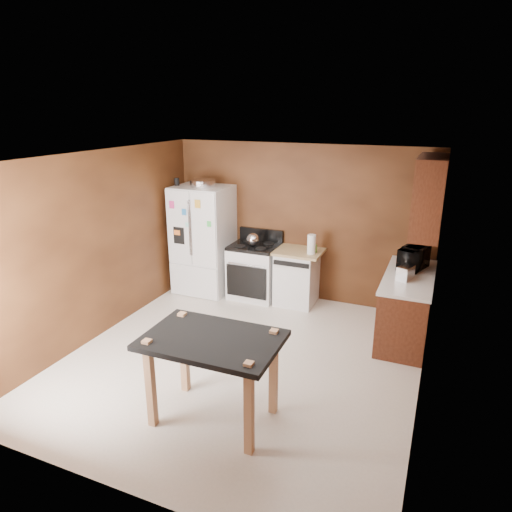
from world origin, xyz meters
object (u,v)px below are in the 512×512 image
Objects in this scene: refrigerator at (203,240)px; island at (212,350)px; toaster at (405,273)px; dishwasher at (297,277)px; kettle at (253,240)px; roasting_pan at (203,183)px; microwave at (414,258)px; pen_cup at (177,182)px; green_canister at (314,248)px; paper_towel at (311,244)px; gas_range at (255,270)px.

island is (1.76, -2.98, -0.12)m from refrigerator.
toaster is 0.28× the size of dishwasher.
kettle is at bearing -174.32° from dishwasher.
toaster is at bearing -10.20° from refrigerator.
kettle is 2.48m from toaster.
roasting_pan is 0.82× the size of microwave.
microwave is 3.37m from refrigerator.
toaster is at bearing -7.78° from pen_cup.
green_canister is at bearing 3.27° from refrigerator.
island is at bearing -92.20° from paper_towel.
microwave is 0.38× the size of island.
refrigerator is (-1.87, -0.00, -0.14)m from paper_towel.
gas_range is (-0.96, 0.06, -0.58)m from paper_towel.
microwave is (0.06, 0.49, 0.05)m from toaster.
roasting_pan reaches higher than dishwasher.
green_canister is (0.01, 0.11, -0.09)m from paper_towel.
roasting_pan is 3.67× the size of green_canister.
pen_cup is at bearing -175.59° from kettle.
dishwasher is (2.03, 0.17, -1.41)m from pen_cup.
kettle reaches higher than toaster.
roasting_pan is at bearing 106.55° from microwave.
gas_range reaches higher than green_canister.
green_canister is 0.22× the size of microwave.
dishwasher is (0.72, 0.02, -0.01)m from gas_range.
dishwasher is at bearing 102.24° from microwave.
roasting_pan is 1.71× the size of toaster.
pen_cup reaches higher than paper_towel.
kettle is at bearing -174.99° from toaster.
pen_cup reaches higher than kettle.
paper_towel reaches higher than dishwasher.
paper_towel is at bearing -3.47° from gas_range.
toaster is 0.14× the size of refrigerator.
microwave reaches higher than green_canister.
refrigerator is 1.01m from gas_range.
roasting_pan reaches higher than gas_range.
green_canister is 0.56m from dishwasher.
kettle is 0.91m from refrigerator.
microwave is at bearing -3.92° from gas_range.
refrigerator is at bearing 12.35° from pen_cup.
pen_cup is at bearing -175.11° from green_canister.
green_canister is 0.47× the size of toaster.
toaster is (1.43, -0.60, -0.05)m from paper_towel.
roasting_pan is at bearing 179.72° from paper_towel.
kettle is at bearing -97.74° from gas_range.
green_canister is 1.59m from toaster.
pen_cup is 0.59× the size of kettle.
paper_towel reaches higher than green_canister.
toaster is (1.42, -0.70, 0.04)m from green_canister.
dishwasher is at bearing 177.12° from toaster.
microwave is at bearing -2.04° from roasting_pan.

